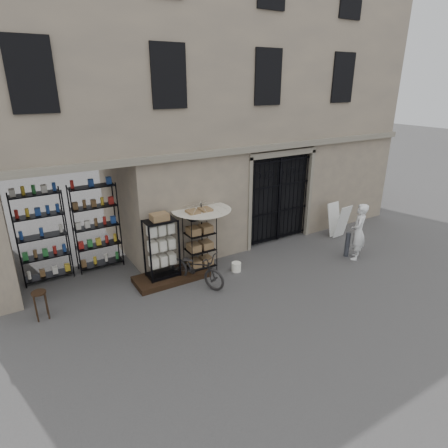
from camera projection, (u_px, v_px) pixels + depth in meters
ground at (276, 280)px, 10.21m from camera, size 80.00×80.00×0.00m
main_building at (203, 101)px, 11.81m from camera, size 14.00×4.00×9.00m
shop_recess at (75, 229)px, 9.72m from camera, size 3.00×1.70×3.00m
shop_shelving at (70, 232)px, 10.18m from camera, size 2.70×0.50×2.50m
iron_gate at (276, 198)px, 12.35m from camera, size 2.50×0.21×3.00m
step_platform at (171, 277)px, 10.25m from camera, size 2.00×0.90×0.15m
display_cabinet at (162, 251)px, 9.90m from camera, size 0.81×0.51×1.73m
wire_rack at (200, 243)px, 10.46m from camera, size 0.87×0.71×1.75m
market_umbrella at (201, 212)px, 10.33m from camera, size 1.60×1.63×2.36m
white_bucket at (236, 267)px, 10.67m from camera, size 0.33×0.33×0.26m
bicycle at (196, 284)px, 10.04m from camera, size 0.97×1.12×1.79m
wooden_stool at (41, 304)px, 8.45m from camera, size 0.36×0.36×0.68m
steel_bollard at (347, 244)px, 11.50m from camera, size 0.19×0.19×0.79m
shopkeeper at (355, 258)px, 11.50m from camera, size 1.53×1.80×0.42m
easel_sign at (338, 220)px, 12.91m from camera, size 0.59×0.66×1.15m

